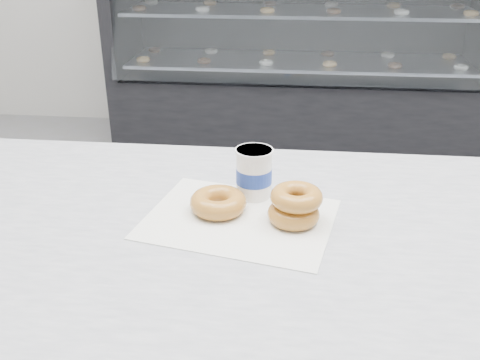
{
  "coord_description": "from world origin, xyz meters",
  "views": [
    {
      "loc": [
        -0.02,
        -1.43,
        1.4
      ],
      "look_at": [
        -0.11,
        -0.51,
        0.95
      ],
      "focal_mm": 40.0,
      "sensor_mm": 36.0,
      "label": 1
    }
  ],
  "objects_px": {
    "donut_single": "(218,202)",
    "coffee_cup": "(254,173)",
    "donut_stack": "(295,205)",
    "display_case": "(297,74)"
  },
  "relations": [
    {
      "from": "donut_stack",
      "to": "coffee_cup",
      "type": "relative_size",
      "value": 1.33
    },
    {
      "from": "display_case",
      "to": "donut_stack",
      "type": "relative_size",
      "value": 17.72
    },
    {
      "from": "display_case",
      "to": "coffee_cup",
      "type": "relative_size",
      "value": 23.61
    },
    {
      "from": "donut_stack",
      "to": "donut_single",
      "type": "bearing_deg",
      "value": 170.4
    },
    {
      "from": "donut_single",
      "to": "coffee_cup",
      "type": "relative_size",
      "value": 1.07
    },
    {
      "from": "display_case",
      "to": "donut_stack",
      "type": "xyz_separation_m",
      "value": [
        -0.01,
        -2.69,
        0.44
      ]
    },
    {
      "from": "donut_single",
      "to": "coffee_cup",
      "type": "height_order",
      "value": "coffee_cup"
    },
    {
      "from": "coffee_cup",
      "to": "donut_stack",
      "type": "bearing_deg",
      "value": -37.74
    },
    {
      "from": "donut_single",
      "to": "donut_stack",
      "type": "xyz_separation_m",
      "value": [
        0.14,
        -0.02,
        0.01
      ]
    },
    {
      "from": "donut_single",
      "to": "display_case",
      "type": "bearing_deg",
      "value": 86.75
    }
  ]
}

